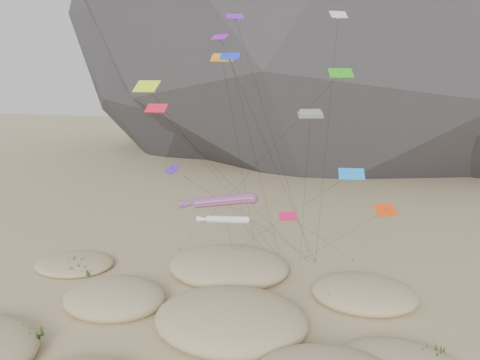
% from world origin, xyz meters
% --- Properties ---
extents(ground, '(500.00, 500.00, 0.00)m').
position_xyz_m(ground, '(0.00, 0.00, 0.00)').
color(ground, '#CCB789').
rests_on(ground, ground).
extents(dunes, '(49.46, 37.33, 3.90)m').
position_xyz_m(dunes, '(-1.67, 4.50, 0.72)').
color(dunes, '#CCB789').
rests_on(dunes, ground).
extents(dune_grass, '(42.71, 30.93, 1.55)m').
position_xyz_m(dune_grass, '(-0.71, 3.67, 0.85)').
color(dune_grass, black).
rests_on(dune_grass, ground).
extents(kite_stakes, '(23.65, 6.66, 0.30)m').
position_xyz_m(kite_stakes, '(1.10, 24.20, 0.15)').
color(kite_stakes, '#3F2D1E').
rests_on(kite_stakes, ground).
extents(rainbow_tube_kite, '(8.54, 13.38, 11.25)m').
position_xyz_m(rainbow_tube_kite, '(-1.98, 12.54, 10.29)').
color(rainbow_tube_kite, orange).
rests_on(rainbow_tube_kite, ground).
extents(white_tube_kite, '(6.18, 14.79, 9.93)m').
position_xyz_m(white_tube_kite, '(-0.35, 8.90, 9.35)').
color(white_tube_kite, silver).
rests_on(white_tube_kite, ground).
extents(orange_parafoil, '(2.89, 9.88, 26.13)m').
position_xyz_m(orange_parafoil, '(-2.59, 15.59, 25.34)').
color(orange_parafoil, orange).
rests_on(orange_parafoil, ground).
extents(multi_parafoil, '(3.75, 12.29, 20.46)m').
position_xyz_m(multi_parafoil, '(7.67, 11.77, 19.76)').
color(multi_parafoil, red).
rests_on(multi_parafoil, ground).
extents(delta_kites, '(28.12, 22.33, 30.19)m').
position_xyz_m(delta_kites, '(2.40, 11.66, 19.36)').
color(delta_kites, '#1B8AE9').
rests_on(delta_kites, ground).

